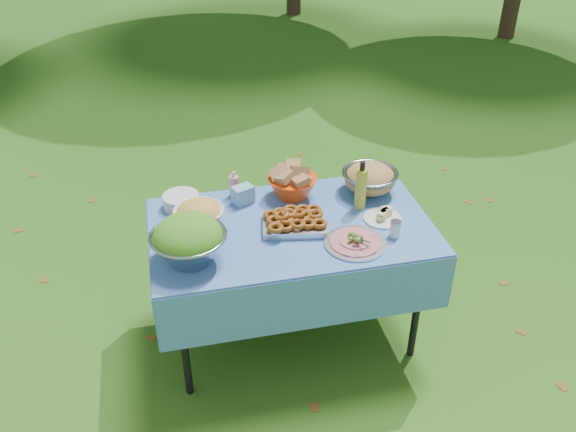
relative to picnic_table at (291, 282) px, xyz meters
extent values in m
plane|color=#0C3409|center=(0.00, 0.00, -0.38)|extent=(80.00, 80.00, 0.00)
cube|color=#84BDFF|center=(0.00, 0.00, 0.00)|extent=(1.46, 0.86, 0.76)
cylinder|color=silver|center=(-0.54, 0.31, 0.42)|extent=(0.26, 0.26, 0.07)
cube|color=#81B0CA|center=(-0.21, 0.28, 0.43)|extent=(0.13, 0.12, 0.10)
cylinder|color=pink|center=(-0.24, 0.36, 0.46)|extent=(0.06, 0.06, 0.15)
cube|color=silver|center=(0.01, -0.02, 0.42)|extent=(0.36, 0.28, 0.08)
cylinder|color=silver|center=(0.27, -0.23, 0.42)|extent=(0.40, 0.40, 0.07)
cylinder|color=gold|center=(0.40, 0.09, 0.52)|extent=(0.07, 0.07, 0.28)
cylinder|color=silver|center=(0.48, -0.05, 0.41)|extent=(0.22, 0.22, 0.06)
cylinder|color=white|center=(0.49, -0.21, 0.43)|extent=(0.06, 0.06, 0.09)
camera|label=1|loc=(-0.59, -2.57, 2.16)|focal=38.00mm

